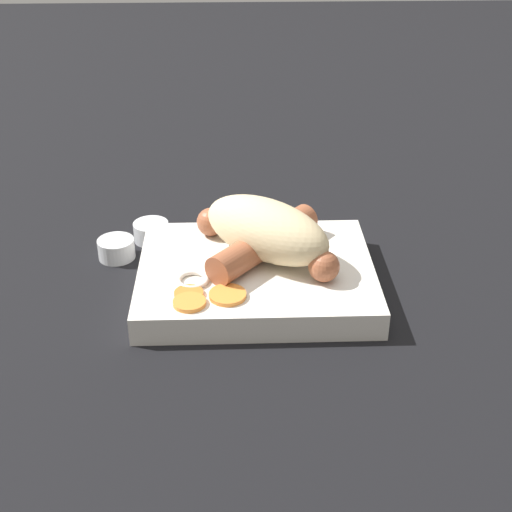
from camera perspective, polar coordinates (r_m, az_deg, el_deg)
ground_plane at (r=0.74m, az=0.00°, el=-2.59°), size 3.00×3.00×0.00m
food_tray at (r=0.73m, az=0.00°, el=-1.64°), size 0.24×0.19×0.03m
bread_roll at (r=0.72m, az=0.83°, el=2.13°), size 0.16×0.15×0.06m
sausage at (r=0.73m, az=0.67°, el=1.05°), size 0.14×0.13×0.03m
pickled_veggies at (r=0.68m, az=-4.35°, el=-2.91°), size 0.08×0.07×0.00m
condiment_cup_near at (r=0.83m, az=-8.37°, el=1.87°), size 0.04×0.04×0.02m
condiment_cup_far at (r=0.80m, az=-11.10°, el=0.50°), size 0.04×0.04×0.02m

